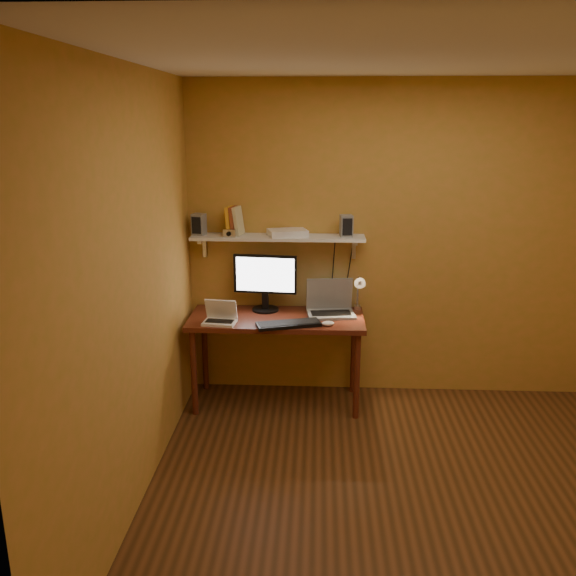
# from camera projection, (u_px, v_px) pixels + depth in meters

# --- Properties ---
(room) EXTENTS (3.44, 3.24, 2.64)m
(room) POSITION_uv_depth(u_px,v_px,m) (427.00, 299.00, 3.47)
(room) COLOR brown
(room) RESTS_ON ground
(desk) EXTENTS (1.40, 0.60, 0.75)m
(desk) POSITION_uv_depth(u_px,v_px,m) (277.00, 327.00, 4.92)
(desk) COLOR maroon
(desk) RESTS_ON ground
(wall_shelf) EXTENTS (1.40, 0.25, 0.21)m
(wall_shelf) POSITION_uv_depth(u_px,v_px,m) (278.00, 238.00, 4.91)
(wall_shelf) COLOR white
(wall_shelf) RESTS_ON room
(monitor) EXTENTS (0.52, 0.24, 0.47)m
(monitor) POSITION_uv_depth(u_px,v_px,m) (265.00, 280.00, 4.99)
(monitor) COLOR black
(monitor) RESTS_ON desk
(laptop) EXTENTS (0.41, 0.32, 0.28)m
(laptop) POSITION_uv_depth(u_px,v_px,m) (330.00, 305.00, 4.96)
(laptop) COLOR gray
(laptop) RESTS_ON desk
(netbook) EXTENTS (0.27, 0.21, 0.18)m
(netbook) POSITION_uv_depth(u_px,v_px,m) (220.00, 316.00, 4.74)
(netbook) COLOR white
(netbook) RESTS_ON desk
(keyboard) EXTENTS (0.52, 0.30, 0.03)m
(keyboard) POSITION_uv_depth(u_px,v_px,m) (289.00, 324.00, 4.68)
(keyboard) COLOR black
(keyboard) RESTS_ON desk
(mouse) EXTENTS (0.11, 0.09, 0.04)m
(mouse) POSITION_uv_depth(u_px,v_px,m) (328.00, 323.00, 4.68)
(mouse) COLOR white
(mouse) RESTS_ON desk
(desk_lamp) EXTENTS (0.09, 0.23, 0.38)m
(desk_lamp) POSITION_uv_depth(u_px,v_px,m) (359.00, 289.00, 4.92)
(desk_lamp) COLOR silver
(desk_lamp) RESTS_ON desk
(speaker_left) EXTENTS (0.12, 0.12, 0.17)m
(speaker_left) POSITION_uv_depth(u_px,v_px,m) (199.00, 224.00, 4.92)
(speaker_left) COLOR gray
(speaker_left) RESTS_ON wall_shelf
(speaker_right) EXTENTS (0.11, 0.11, 0.17)m
(speaker_right) POSITION_uv_depth(u_px,v_px,m) (346.00, 226.00, 4.85)
(speaker_right) COLOR gray
(speaker_right) RESTS_ON wall_shelf
(books) EXTENTS (0.15, 0.17, 0.23)m
(books) POSITION_uv_depth(u_px,v_px,m) (234.00, 221.00, 4.92)
(books) COLOR #F7A928
(books) RESTS_ON wall_shelf
(shelf_camera) EXTENTS (0.10, 0.05, 0.06)m
(shelf_camera) POSITION_uv_depth(u_px,v_px,m) (229.00, 233.00, 4.84)
(shelf_camera) COLOR silver
(shelf_camera) RESTS_ON wall_shelf
(router) EXTENTS (0.35, 0.28, 0.05)m
(router) POSITION_uv_depth(u_px,v_px,m) (287.00, 233.00, 4.91)
(router) COLOR white
(router) RESTS_ON wall_shelf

